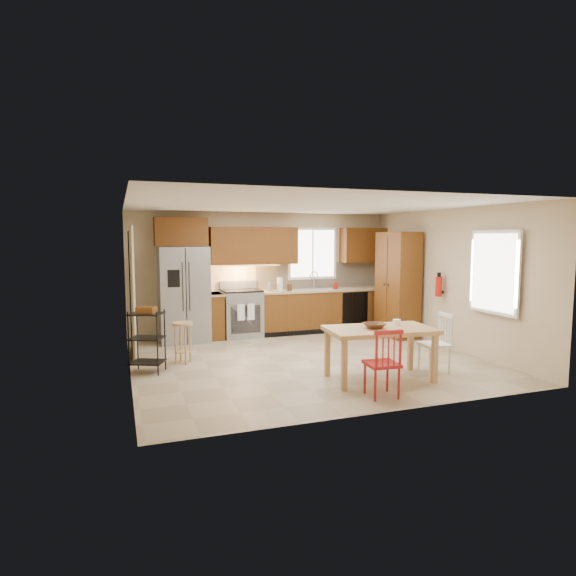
% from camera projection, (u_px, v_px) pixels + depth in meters
% --- Properties ---
extents(floor, '(5.50, 5.50, 0.00)m').
position_uv_depth(floor, '(307.00, 360.00, 7.85)').
color(floor, tan).
rests_on(floor, ground).
extents(ceiling, '(5.50, 5.00, 0.02)m').
position_uv_depth(ceiling, '(308.00, 205.00, 7.59)').
color(ceiling, silver).
rests_on(ceiling, ground).
extents(wall_back, '(5.50, 0.02, 2.50)m').
position_uv_depth(wall_back, '(263.00, 273.00, 10.06)').
color(wall_back, '#CCB793').
rests_on(wall_back, ground).
extents(wall_front, '(5.50, 0.02, 2.50)m').
position_uv_depth(wall_front, '(391.00, 304.00, 5.38)').
color(wall_front, '#CCB793').
rests_on(wall_front, ground).
extents(wall_left, '(0.02, 5.00, 2.50)m').
position_uv_depth(wall_left, '(128.00, 290.00, 6.80)').
color(wall_left, '#CCB793').
rests_on(wall_left, ground).
extents(wall_right, '(0.02, 5.00, 2.50)m').
position_uv_depth(wall_right, '(450.00, 279.00, 8.63)').
color(wall_right, '#CCB793').
rests_on(wall_right, ground).
extents(refrigerator, '(0.92, 0.75, 1.82)m').
position_uv_depth(refrigerator, '(184.00, 294.00, 9.18)').
color(refrigerator, gray).
rests_on(refrigerator, floor).
extents(range_stove, '(0.76, 0.63, 0.92)m').
position_uv_depth(range_stove, '(242.00, 314.00, 9.67)').
color(range_stove, gray).
rests_on(range_stove, floor).
extents(base_cabinet_narrow, '(0.30, 0.60, 0.90)m').
position_uv_depth(base_cabinet_narrow, '(215.00, 316.00, 9.50)').
color(base_cabinet_narrow, brown).
rests_on(base_cabinet_narrow, floor).
extents(base_cabinet_run, '(2.92, 0.60, 0.90)m').
position_uv_depth(base_cabinet_run, '(325.00, 310.00, 10.29)').
color(base_cabinet_run, brown).
rests_on(base_cabinet_run, floor).
extents(dishwasher, '(0.60, 0.02, 0.78)m').
position_uv_depth(dishwasher, '(355.00, 310.00, 10.21)').
color(dishwasher, black).
rests_on(dishwasher, floor).
extents(backsplash, '(2.92, 0.03, 0.55)m').
position_uv_depth(backsplash, '(320.00, 275.00, 10.49)').
color(backsplash, '#C7B596').
rests_on(backsplash, wall_back).
extents(upper_over_fridge, '(1.00, 0.35, 0.55)m').
position_uv_depth(upper_over_fridge, '(181.00, 232.00, 9.24)').
color(upper_over_fridge, '#5A310F').
rests_on(upper_over_fridge, wall_back).
extents(upper_left_block, '(1.80, 0.35, 0.75)m').
position_uv_depth(upper_left_block, '(254.00, 246.00, 9.76)').
color(upper_left_block, '#5A310F').
rests_on(upper_left_block, wall_back).
extents(upper_right_block, '(1.00, 0.35, 0.75)m').
position_uv_depth(upper_right_block, '(363.00, 245.00, 10.59)').
color(upper_right_block, '#5A310F').
rests_on(upper_right_block, wall_back).
extents(window_back, '(1.12, 0.04, 1.12)m').
position_uv_depth(window_back, '(312.00, 253.00, 10.37)').
color(window_back, white).
rests_on(window_back, wall_back).
extents(sink, '(0.62, 0.46, 0.16)m').
position_uv_depth(sink, '(317.00, 291.00, 10.19)').
color(sink, gray).
rests_on(sink, base_cabinet_run).
extents(undercab_glow, '(1.60, 0.30, 0.01)m').
position_uv_depth(undercab_glow, '(240.00, 266.00, 9.67)').
color(undercab_glow, '#FFBF66').
rests_on(undercab_glow, wall_back).
extents(soap_bottle, '(0.09, 0.09, 0.19)m').
position_uv_depth(soap_bottle, '(336.00, 285.00, 10.21)').
color(soap_bottle, '#AB160B').
rests_on(soap_bottle, base_cabinet_run).
extents(paper_towel, '(0.12, 0.12, 0.28)m').
position_uv_depth(paper_towel, '(280.00, 284.00, 9.84)').
color(paper_towel, white).
rests_on(paper_towel, base_cabinet_run).
extents(canister_steel, '(0.11, 0.11, 0.18)m').
position_uv_depth(canister_steel, '(271.00, 287.00, 9.78)').
color(canister_steel, gray).
rests_on(canister_steel, base_cabinet_run).
extents(canister_wood, '(0.10, 0.10, 0.14)m').
position_uv_depth(canister_wood, '(290.00, 287.00, 9.88)').
color(canister_wood, '#503215').
rests_on(canister_wood, base_cabinet_run).
extents(pantry, '(0.50, 0.95, 2.10)m').
position_uv_depth(pantry, '(398.00, 284.00, 9.67)').
color(pantry, brown).
rests_on(pantry, floor).
extents(fire_extinguisher, '(0.12, 0.12, 0.36)m').
position_uv_depth(fire_extinguisher, '(439.00, 287.00, 8.75)').
color(fire_extinguisher, '#AB160B').
rests_on(fire_extinguisher, wall_right).
extents(window_right, '(0.04, 1.02, 1.32)m').
position_uv_depth(window_right, '(494.00, 272.00, 7.51)').
color(window_right, white).
rests_on(window_right, wall_right).
extents(doorway, '(0.04, 0.95, 2.10)m').
position_uv_depth(doorway, '(131.00, 294.00, 8.07)').
color(doorway, '#8C7A59').
rests_on(doorway, wall_left).
extents(dining_table, '(1.55, 0.96, 0.72)m').
position_uv_depth(dining_table, '(380.00, 354.00, 6.74)').
color(dining_table, tan).
rests_on(dining_table, floor).
extents(chair_red, '(0.44, 0.44, 0.87)m').
position_uv_depth(chair_red, '(382.00, 363.00, 6.01)').
color(chair_red, maroon).
rests_on(chair_red, floor).
extents(chair_white, '(0.44, 0.44, 0.87)m').
position_uv_depth(chair_white, '(434.00, 343.00, 7.10)').
color(chair_white, white).
rests_on(chair_white, floor).
extents(table_bowl, '(0.33, 0.33, 0.07)m').
position_uv_depth(table_bowl, '(374.00, 329.00, 6.67)').
color(table_bowl, '#503215').
rests_on(table_bowl, dining_table).
extents(table_jar, '(0.11, 0.11, 0.12)m').
position_uv_depth(table_jar, '(397.00, 324.00, 6.89)').
color(table_jar, white).
rests_on(table_jar, dining_table).
extents(bar_stool, '(0.39, 0.39, 0.65)m').
position_uv_depth(bar_stool, '(183.00, 343.00, 7.64)').
color(bar_stool, tan).
rests_on(bar_stool, floor).
extents(utility_cart, '(0.57, 0.52, 0.93)m').
position_uv_depth(utility_cart, '(147.00, 341.00, 7.08)').
color(utility_cart, black).
rests_on(utility_cart, floor).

